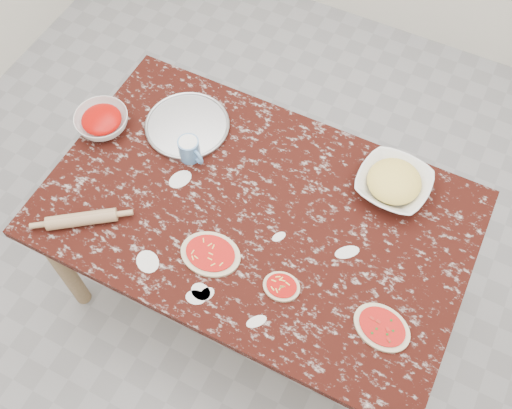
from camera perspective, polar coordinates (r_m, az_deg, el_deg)
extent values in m
plane|color=gray|center=(2.88, 0.00, -8.09)|extent=(4.00, 4.00, 0.00)
cube|color=black|center=(2.22, 0.00, -0.91)|extent=(1.60, 1.00, 0.04)
cube|color=#937653|center=(2.27, 0.00, -1.66)|extent=(1.50, 0.90, 0.08)
cylinder|color=#937653|center=(2.66, -18.30, -5.82)|extent=(0.07, 0.07, 0.71)
cylinder|color=#937653|center=(2.95, -8.93, 7.34)|extent=(0.07, 0.07, 0.71)
cylinder|color=#937653|center=(2.70, 17.95, -3.82)|extent=(0.07, 0.07, 0.71)
cylinder|color=#B2B2B7|center=(2.44, -6.72, 7.63)|extent=(0.36, 0.36, 0.01)
imported|color=white|center=(2.48, -14.79, 7.84)|extent=(0.23, 0.23, 0.07)
imported|color=white|center=(2.28, 13.25, 1.95)|extent=(0.29, 0.29, 0.07)
cylinder|color=#5586BE|center=(2.31, -6.54, 5.40)|extent=(0.08, 0.08, 0.10)
torus|color=#5586BE|center=(2.29, -5.77, 4.66)|extent=(0.07, 0.04, 0.07)
cylinder|color=silver|center=(2.28, -6.63, 5.90)|extent=(0.07, 0.07, 0.01)
ellipsoid|color=beige|center=(2.12, -4.46, -4.86)|extent=(0.24, 0.20, 0.01)
ellipsoid|color=red|center=(2.11, -4.48, -4.76)|extent=(0.20, 0.16, 0.00)
ellipsoid|color=beige|center=(2.06, 2.51, -8.03)|extent=(0.14, 0.12, 0.01)
ellipsoid|color=red|center=(2.05, 2.51, -7.94)|extent=(0.12, 0.10, 0.00)
ellipsoid|color=beige|center=(2.05, 12.18, -11.66)|extent=(0.23, 0.19, 0.01)
ellipsoid|color=red|center=(2.04, 12.22, -11.58)|extent=(0.19, 0.15, 0.00)
cylinder|color=tan|center=(2.25, -16.66, -1.38)|extent=(0.24, 0.19, 0.05)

